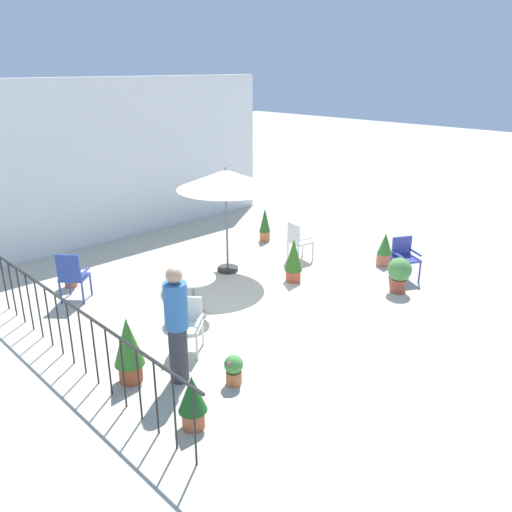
{
  "coord_description": "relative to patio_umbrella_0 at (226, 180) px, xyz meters",
  "views": [
    {
      "loc": [
        -6.11,
        -6.39,
        4.12
      ],
      "look_at": [
        0.0,
        -0.18,
        0.9
      ],
      "focal_mm": 36.24,
      "sensor_mm": 36.0,
      "label": 1
    }
  ],
  "objects": [
    {
      "name": "patio_umbrella_0",
      "position": [
        0.0,
        0.0,
        0.0
      ],
      "size": [
        2.01,
        2.01,
        2.23
      ],
      "color": "#2D2D2D",
      "rests_on": "ground"
    },
    {
      "name": "patio_chair_0",
      "position": [
        -3.03,
        0.85,
        -1.42
      ],
      "size": [
        0.63,
        0.63,
        0.96
      ],
      "color": "#2C4396",
      "rests_on": "ground"
    },
    {
      "name": "standing_person",
      "position": [
        -3.18,
        -2.58,
        -1.08
      ],
      "size": [
        0.44,
        0.44,
        1.69
      ],
      "color": "#33333D",
      "rests_on": "ground"
    },
    {
      "name": "villa_facade",
      "position": [
        -0.63,
        3.7,
        -0.02
      ],
      "size": [
        9.67,
        0.3,
        3.88
      ],
      "primitive_type": "cube",
      "color": "white",
      "rests_on": "ground"
    },
    {
      "name": "potted_plant_0",
      "position": [
        -2.71,
        -3.18,
        -1.72
      ],
      "size": [
        0.26,
        0.26,
        0.44
      ],
      "color": "#BE6D3F",
      "rests_on": "ground"
    },
    {
      "name": "patio_chair_1",
      "position": [
        -2.59,
        -2.0,
        -1.48
      ],
      "size": [
        0.65,
        0.65,
        0.82
      ],
      "color": "white",
      "rests_on": "ground"
    },
    {
      "name": "potted_plant_1",
      "position": [
        -3.67,
        -3.51,
        -1.57
      ],
      "size": [
        0.35,
        0.35,
        0.71
      ],
      "color": "#B15937",
      "rests_on": "ground"
    },
    {
      "name": "ground_plane",
      "position": [
        -0.63,
        -1.32,
        -1.96
      ],
      "size": [
        60.0,
        60.0,
        0.0
      ],
      "primitive_type": "plane",
      "color": "#BCB59F"
    },
    {
      "name": "terrace_railing",
      "position": [
        -4.04,
        -1.32,
        -1.28
      ],
      "size": [
        0.03,
        5.79,
        1.01
      ],
      "color": "black",
      "rests_on": "ground"
    },
    {
      "name": "potted_plant_5",
      "position": [
        0.58,
        -1.35,
        -1.48
      ],
      "size": [
        0.36,
        0.36,
        0.9
      ],
      "color": "#BB5336",
      "rests_on": "ground"
    },
    {
      "name": "cafe_table_0",
      "position": [
        -1.81,
        -1.16,
        -1.45
      ],
      "size": [
        0.79,
        0.79,
        0.72
      ],
      "color": "white",
      "rests_on": "ground"
    },
    {
      "name": "potted_plant_6",
      "position": [
        2.68,
        -2.14,
        -1.6
      ],
      "size": [
        0.32,
        0.32,
        0.73
      ],
      "color": "#BF6649",
      "rests_on": "ground"
    },
    {
      "name": "potted_plant_3",
      "position": [
        1.99,
        0.85,
        -1.53
      ],
      "size": [
        0.27,
        0.27,
        0.84
      ],
      "color": "#C8723B",
      "rests_on": "ground"
    },
    {
      "name": "patio_chair_2",
      "position": [
        2.26,
        -2.84,
        -1.44
      ],
      "size": [
        0.61,
        0.62,
        0.87
      ],
      "color": "#373F99",
      "rests_on": "ground"
    },
    {
      "name": "potted_plant_2",
      "position": [
        -3.68,
        -2.13,
        -1.43
      ],
      "size": [
        0.42,
        0.42,
        0.97
      ],
      "color": "#A84E2C",
      "rests_on": "ground"
    },
    {
      "name": "patio_chair_3",
      "position": [
        1.53,
        -0.63,
        -1.46
      ],
      "size": [
        0.53,
        0.51,
        0.88
      ],
      "color": "silver",
      "rests_on": "ground"
    },
    {
      "name": "potted_plant_7",
      "position": [
        1.62,
        -3.13,
        -1.56
      ],
      "size": [
        0.46,
        0.46,
        0.69
      ],
      "color": "#A64B36",
      "rests_on": "ground"
    },
    {
      "name": "potted_plant_4",
      "position": [
        -2.77,
        1.56,
        -1.63
      ],
      "size": [
        0.36,
        0.36,
        0.57
      ],
      "color": "#BA5941",
      "rests_on": "ground"
    }
  ]
}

